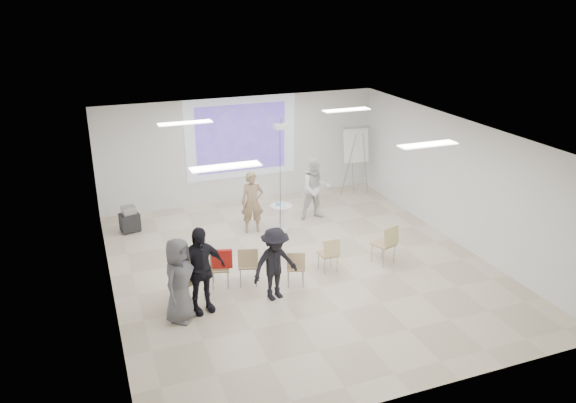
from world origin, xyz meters
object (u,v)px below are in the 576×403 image
object	(u,v)px
player_right	(316,185)
audience_mid	(275,259)
chair_left_inner	(248,263)
chair_center	(296,265)
chair_right_inner	(329,252)
chair_far_left	(193,276)
av_cart	(130,220)
player_left	(252,198)
chair_right_far	(386,242)
audience_outer	(179,275)
flipchart_easel	(356,145)
laptop	(248,263)
audience_left	(199,264)
chair_left_mid	(220,267)
pedestal_table	(281,216)

from	to	relation	value
player_right	audience_mid	distance (m)	4.26
chair_left_inner	audience_mid	bearing A→B (deg)	-47.05
chair_center	chair_right_inner	bearing A→B (deg)	37.37
chair_far_left	av_cart	distance (m)	4.07
player_left	audience_mid	size ratio (longest dim) A/B	1.04
player_right	chair_right_far	size ratio (longest dim) A/B	2.01
chair_right_inner	audience_outer	world-z (taller)	audience_outer
audience_mid	flipchart_easel	world-z (taller)	flipchart_easel
player_left	laptop	bearing A→B (deg)	-98.79
chair_right_inner	audience_left	world-z (taller)	audience_left
chair_left_inner	chair_center	size ratio (longest dim) A/B	1.09
chair_center	chair_right_far	size ratio (longest dim) A/B	0.86
chair_right_inner	audience_outer	size ratio (longest dim) A/B	0.44
chair_left_mid	chair_left_inner	world-z (taller)	chair_left_inner
pedestal_table	flipchart_easel	world-z (taller)	flipchart_easel
player_right	audience_mid	size ratio (longest dim) A/B	1.09
chair_far_left	laptop	distance (m)	1.28
chair_right_far	audience_outer	bearing A→B (deg)	169.88
chair_right_inner	av_cart	distance (m)	5.36
chair_right_inner	av_cart	size ratio (longest dim) A/B	1.18
audience_mid	flipchart_easel	size ratio (longest dim) A/B	0.83
chair_far_left	chair_right_inner	size ratio (longest dim) A/B	1.24
audience_left	av_cart	world-z (taller)	audience_left
pedestal_table	player_left	bearing A→B (deg)	165.97
player_right	chair_right_inner	bearing A→B (deg)	-102.61
player_right	chair_right_far	xyz separation A→B (m)	(0.40, -3.01, -0.38)
pedestal_table	laptop	world-z (taller)	pedestal_table
player_right	av_cart	bearing A→B (deg)	174.86
player_left	chair_right_far	size ratio (longest dim) A/B	1.92
player_left	laptop	xyz separation A→B (m)	(-0.90, -2.52, -0.42)
chair_right_far	audience_mid	size ratio (longest dim) A/B	0.54
chair_far_left	chair_center	bearing A→B (deg)	-26.92
flipchart_easel	pedestal_table	bearing A→B (deg)	-145.79
audience_mid	chair_far_left	bearing A→B (deg)	152.72
audience_left	audience_outer	size ratio (longest dim) A/B	1.09
pedestal_table	chair_left_mid	world-z (taller)	chair_left_mid
pedestal_table	flipchart_easel	size ratio (longest dim) A/B	0.35
player_left	laptop	world-z (taller)	player_left
chair_center	chair_right_inner	world-z (taller)	chair_right_inner
chair_far_left	chair_left_inner	world-z (taller)	chair_far_left
chair_far_left	chair_left_inner	distance (m)	1.24
chair_right_inner	flipchart_easel	size ratio (longest dim) A/B	0.39
chair_far_left	flipchart_easel	bearing A→B (deg)	13.30
chair_right_inner	audience_outer	xyz separation A→B (m)	(-3.34, -0.70, 0.44)
player_right	chair_right_inner	distance (m)	3.09
chair_left_mid	chair_center	xyz separation A→B (m)	(1.47, -0.49, -0.01)
chair_left_inner	chair_center	bearing A→B (deg)	-6.62
chair_right_far	chair_far_left	bearing A→B (deg)	163.89
audience_outer	av_cart	bearing A→B (deg)	46.03
pedestal_table	chair_right_far	distance (m)	3.03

